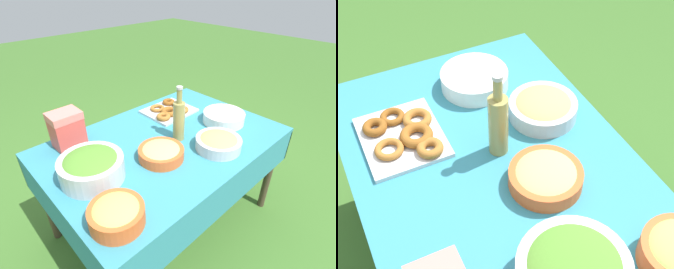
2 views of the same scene
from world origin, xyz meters
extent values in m
cube|color=teal|center=(0.00, 0.00, 0.69)|extent=(1.40, 0.95, 0.02)
cube|color=teal|center=(0.00, -0.47, 0.57)|extent=(1.40, 0.01, 0.22)
cube|color=teal|center=(0.00, 0.47, 0.57)|extent=(1.40, 0.01, 0.22)
cube|color=teal|center=(0.70, 0.00, 0.57)|extent=(0.01, 0.95, 0.22)
cylinder|color=#473828|center=(0.64, -0.42, 0.34)|extent=(0.05, 0.05, 0.68)
cylinder|color=#473828|center=(0.64, 0.42, 0.34)|extent=(0.05, 0.05, 0.68)
ellipsoid|color=#51892D|center=(-0.49, 0.00, 0.80)|extent=(0.28, 0.28, 0.07)
cylinder|color=#E05B28|center=(-0.14, -0.11, 0.74)|extent=(0.25, 0.25, 0.06)
ellipsoid|color=tan|center=(-0.14, -0.11, 0.75)|extent=(0.22, 0.22, 0.05)
cube|color=silver|center=(0.28, 0.25, 0.71)|extent=(0.34, 0.29, 0.02)
torus|color=#A36628|center=(0.22, 0.31, 0.73)|extent=(0.15, 0.15, 0.02)
torus|color=brown|center=(0.38, 0.26, 0.73)|extent=(0.13, 0.13, 0.02)
torus|color=#A36628|center=(0.32, 0.18, 0.74)|extent=(0.12, 0.12, 0.03)
torus|color=#A36628|center=(0.16, 0.18, 0.74)|extent=(0.11, 0.11, 0.03)
torus|color=brown|center=(0.35, 0.33, 0.74)|extent=(0.13, 0.13, 0.03)
torus|color=#93561E|center=(0.24, 0.21, 0.74)|extent=(0.17, 0.17, 0.04)
cylinder|color=white|center=(0.44, -0.11, 0.71)|extent=(0.27, 0.27, 0.01)
cylinder|color=white|center=(0.44, -0.11, 0.72)|extent=(0.27, 0.27, 0.01)
cylinder|color=white|center=(0.44, -0.11, 0.74)|extent=(0.27, 0.27, 0.01)
cylinder|color=white|center=(0.44, -0.11, 0.75)|extent=(0.27, 0.27, 0.01)
cylinder|color=white|center=(0.44, -0.11, 0.76)|extent=(0.27, 0.27, 0.01)
cylinder|color=white|center=(0.44, -0.11, 0.77)|extent=(0.27, 0.27, 0.01)
cylinder|color=#998E4C|center=(0.07, -0.04, 0.82)|extent=(0.07, 0.07, 0.24)
cylinder|color=#998E4C|center=(0.07, -0.04, 0.98)|extent=(0.03, 0.03, 0.08)
cylinder|color=#B7B7B7|center=(0.07, -0.04, 1.03)|extent=(0.04, 0.04, 0.02)
cylinder|color=silver|center=(0.16, -0.27, 0.74)|extent=(0.26, 0.26, 0.07)
ellipsoid|color=tan|center=(0.16, -0.27, 0.76)|extent=(0.23, 0.23, 0.06)
camera|label=1|loc=(-0.90, -0.97, 1.57)|focal=28.00mm
camera|label=2|loc=(-0.97, 0.44, 1.93)|focal=50.00mm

